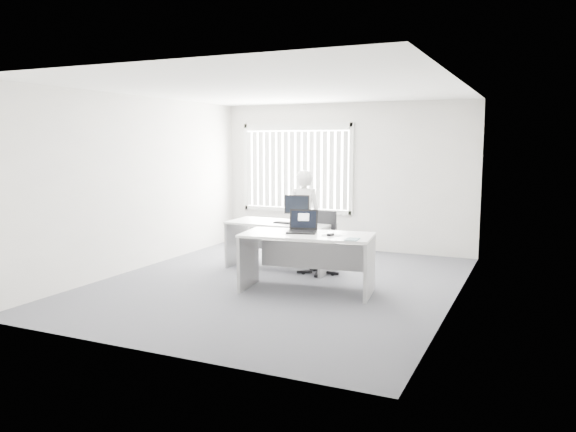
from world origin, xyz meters
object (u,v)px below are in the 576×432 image
at_px(desk_far, 281,235).
at_px(monitor, 297,208).
at_px(desk_near, 307,250).
at_px(office_chair, 320,254).
at_px(person, 303,216).
at_px(laptop, 302,222).

height_order(desk_far, monitor, monitor).
xyz_separation_m(desk_near, office_chair, (-0.24, 1.10, -0.28)).
xyz_separation_m(desk_far, office_chair, (0.70, -0.04, -0.25)).
distance_m(office_chair, monitor, 0.93).
relative_size(person, monitor, 3.78).
relative_size(desk_far, laptop, 4.25).
height_order(person, monitor, person).
height_order(desk_near, laptop, laptop).
distance_m(person, monitor, 0.45).
bearing_deg(laptop, desk_far, 113.34).
height_order(desk_far, person, person).
bearing_deg(desk_near, laptop, 153.27).
relative_size(desk_near, desk_far, 1.10).
xyz_separation_m(desk_far, person, (0.10, 0.72, 0.24)).
bearing_deg(person, desk_far, 59.34).
distance_m(desk_near, person, 2.04).
relative_size(desk_far, office_chair, 1.74).
bearing_deg(desk_near, monitor, 110.92).
relative_size(office_chair, person, 0.62).
xyz_separation_m(office_chair, monitor, (-0.55, 0.34, 0.68)).
xyz_separation_m(office_chair, laptop, (0.14, -1.07, 0.66)).
bearing_deg(monitor, desk_near, -73.37).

